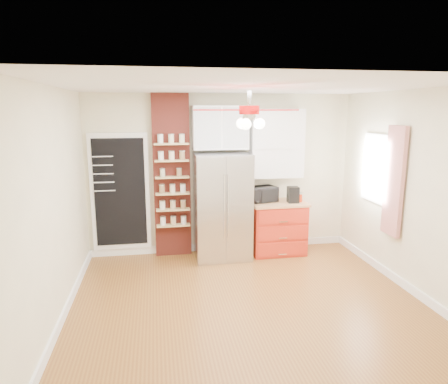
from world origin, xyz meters
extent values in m
plane|color=brown|center=(0.00, 0.00, 0.00)|extent=(4.50, 4.50, 0.00)
plane|color=white|center=(0.00, 0.00, 2.70)|extent=(4.50, 4.50, 0.00)
cube|color=beige|center=(0.00, 2.00, 1.35)|extent=(4.50, 0.02, 2.70)
cube|color=beige|center=(0.00, -2.00, 1.35)|extent=(4.50, 0.02, 2.70)
cube|color=beige|center=(-2.25, 0.00, 1.35)|extent=(0.02, 4.00, 2.70)
cube|color=beige|center=(2.25, 0.00, 1.35)|extent=(0.02, 4.00, 2.70)
cube|color=white|center=(-1.70, 1.97, 1.10)|extent=(0.95, 0.04, 1.95)
cube|color=black|center=(-1.70, 1.95, 1.10)|extent=(0.82, 0.02, 1.78)
cube|color=maroon|center=(-0.85, 1.92, 1.35)|extent=(0.60, 0.16, 2.70)
cube|color=silver|center=(-0.05, 1.63, 0.88)|extent=(0.90, 0.70, 1.75)
cube|color=white|center=(-0.05, 1.82, 2.15)|extent=(0.90, 0.35, 0.70)
cube|color=#B32815|center=(0.92, 1.68, 0.43)|extent=(0.90, 0.60, 0.86)
cube|color=tan|center=(0.92, 1.68, 0.88)|extent=(0.94, 0.64, 0.04)
cube|color=white|center=(0.92, 1.85, 1.88)|extent=(0.90, 0.30, 1.15)
cube|color=white|center=(2.23, 0.90, 1.55)|extent=(0.04, 0.75, 1.05)
cube|color=red|center=(2.18, 0.35, 1.45)|extent=(0.06, 0.40, 1.55)
cylinder|color=silver|center=(0.00, 0.00, 2.55)|extent=(0.05, 0.05, 0.20)
cylinder|color=#9C0A09|center=(0.00, 0.00, 2.43)|extent=(0.24, 0.24, 0.10)
sphere|color=white|center=(0.00, 0.00, 2.27)|extent=(0.13, 0.13, 0.13)
imported|color=black|center=(0.66, 1.75, 1.03)|extent=(0.53, 0.43, 0.26)
cube|color=black|center=(1.15, 1.60, 1.03)|extent=(0.19, 0.19, 0.27)
cylinder|color=red|center=(1.27, 1.61, 0.97)|extent=(0.12, 0.12, 0.14)
cylinder|color=red|center=(1.29, 1.68, 0.97)|extent=(0.12, 0.12, 0.14)
cylinder|color=#C2B894|center=(-1.00, 1.78, 1.43)|extent=(0.10, 0.10, 0.12)
cylinder|color=olive|center=(-0.73, 1.78, 1.43)|extent=(0.11, 0.11, 0.12)
camera|label=1|loc=(-1.11, -4.66, 2.43)|focal=32.00mm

